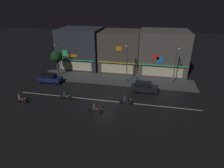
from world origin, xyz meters
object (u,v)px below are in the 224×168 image
motorcycle_lead (20,99)px  motorcycle_opposite_lane (65,96)px  streetlamp_mid (127,60)px  parked_car_trailing (50,78)px  parked_car_near_kerb (144,87)px  traffic_cone (143,88)px  streetlamp_east (176,62)px  pedestrian_on_sidewalk (137,79)px  streetlamp_west (59,57)px  motorcycle_following (126,100)px  motorcycle_trailing_far (95,109)px

motorcycle_lead → motorcycle_opposite_lane: size_ratio=1.00×
streetlamp_mid → parked_car_trailing: 14.40m
parked_car_near_kerb → parked_car_trailing: 17.04m
parked_car_near_kerb → traffic_cone: size_ratio=7.82×
streetlamp_mid → streetlamp_east: bearing=7.0°
streetlamp_east → pedestrian_on_sidewalk: 7.14m
streetlamp_west → streetlamp_east: (21.36, -0.03, 0.21)m
traffic_cone → parked_car_trailing: bearing=-178.6°
motorcycle_following → parked_car_trailing: bearing=-25.5°
streetlamp_east → motorcycle_following: bearing=-131.4°
motorcycle_trailing_far → motorcycle_following: bearing=-132.6°
pedestrian_on_sidewalk → motorcycle_lead: size_ratio=0.92×
streetlamp_west → parked_car_trailing: streetlamp_west is taller
pedestrian_on_sidewalk → motorcycle_trailing_far: bearing=-30.5°
streetlamp_mid → motorcycle_lead: streetlamp_mid is taller
parked_car_near_kerb → streetlamp_west: bearing=-13.2°
streetlamp_east → motorcycle_trailing_far: (-10.99, -11.40, -3.57)m
streetlamp_west → traffic_cone: 16.88m
streetlamp_mid → motorcycle_trailing_far: streetlamp_mid is taller
motorcycle_lead → parked_car_near_kerb: bearing=-159.3°
streetlamp_east → traffic_cone: 7.14m
parked_car_near_kerb → motorcycle_opposite_lane: size_ratio=2.26×
streetlamp_west → pedestrian_on_sidewalk: bearing=-3.9°
motorcycle_following → parked_car_near_kerb: bearing=-124.7°
motorcycle_opposite_lane → motorcycle_trailing_far: (5.43, -2.57, 0.00)m
streetlamp_west → parked_car_near_kerb: bearing=-13.2°
streetlamp_west → motorcycle_opposite_lane: streetlamp_west is taller
pedestrian_on_sidewalk → motorcycle_following: size_ratio=0.92×
streetlamp_east → motorcycle_trailing_far: size_ratio=3.61×
motorcycle_lead → streetlamp_east: bearing=-155.5°
streetlamp_east → parked_car_trailing: 22.49m
parked_car_trailing → traffic_cone: (16.81, 0.42, -0.59)m
streetlamp_east → motorcycle_lead: streetlamp_east is taller
pedestrian_on_sidewalk → traffic_cone: (1.11, -1.97, -0.68)m
parked_car_trailing → motorcycle_trailing_far: size_ratio=2.26×
streetlamp_west → streetlamp_mid: (13.15, -1.03, 0.35)m
parked_car_trailing → motorcycle_lead: size_ratio=2.26×
motorcycle_opposite_lane → traffic_cone: motorcycle_opposite_lane is taller
streetlamp_west → motorcycle_opposite_lane: (4.94, -8.85, -3.36)m
motorcycle_opposite_lane → motorcycle_trailing_far: 6.01m
parked_car_near_kerb → motorcycle_lead: 18.94m
motorcycle_opposite_lane → traffic_cone: 12.69m
streetlamp_mid → pedestrian_on_sidewalk: bearing=0.4°
motorcycle_following → motorcycle_opposite_lane: size_ratio=1.00×
streetlamp_mid → parked_car_near_kerb: bearing=-40.7°
traffic_cone → motorcycle_opposite_lane: bearing=-152.5°
pedestrian_on_sidewalk → parked_car_trailing: pedestrian_on_sidewalk is taller
pedestrian_on_sidewalk → motorcycle_lead: pedestrian_on_sidewalk is taller
pedestrian_on_sidewalk → motorcycle_opposite_lane: (-10.14, -7.84, -0.33)m
streetlamp_mid → streetlamp_east: (8.21, 1.01, -0.14)m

